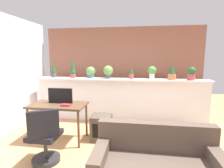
# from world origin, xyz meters

# --- Properties ---
(ground_plane) EXTENTS (12.00, 12.00, 0.00)m
(ground_plane) POSITION_xyz_m (0.00, 0.00, 0.00)
(ground_plane) COLOR tan
(divider_wall) EXTENTS (4.38, 0.16, 1.09)m
(divider_wall) POSITION_xyz_m (0.00, 2.00, 0.54)
(divider_wall) COLOR white
(divider_wall) RESTS_ON ground
(plant_shelf) EXTENTS (4.38, 0.37, 0.04)m
(plant_shelf) POSITION_xyz_m (0.00, 1.96, 1.11)
(plant_shelf) COLOR white
(plant_shelf) RESTS_ON divider_wall
(brick_wall_behind) EXTENTS (4.38, 0.10, 2.50)m
(brick_wall_behind) POSITION_xyz_m (0.00, 2.60, 1.25)
(brick_wall_behind) COLOR #935B47
(brick_wall_behind) RESTS_ON ground
(potted_plant_0) EXTENTS (0.14, 0.14, 0.46)m
(potted_plant_0) POSITION_xyz_m (-1.78, 1.97, 1.32)
(potted_plant_0) COLOR #4C4C51
(potted_plant_0) RESTS_ON plant_shelf
(potted_plant_1) EXTENTS (0.14, 0.14, 0.52)m
(potted_plant_1) POSITION_xyz_m (-1.23, 1.94, 1.36)
(potted_plant_1) COLOR #B7474C
(potted_plant_1) RESTS_ON plant_shelf
(potted_plant_2) EXTENTS (0.23, 0.23, 0.30)m
(potted_plant_2) POSITION_xyz_m (-0.76, 1.98, 1.29)
(potted_plant_2) COLOR #386B84
(potted_plant_2) RESTS_ON plant_shelf
(potted_plant_3) EXTENTS (0.25, 0.25, 0.33)m
(potted_plant_3) POSITION_xyz_m (-0.30, 1.98, 1.32)
(potted_plant_3) COLOR #4C4C51
(potted_plant_3) RESTS_ON plant_shelf
(potted_plant_4) EXTENTS (0.11, 0.11, 0.32)m
(potted_plant_4) POSITION_xyz_m (0.29, 1.97, 1.28)
(potted_plant_4) COLOR #B7474C
(potted_plant_4) RESTS_ON plant_shelf
(potted_plant_5) EXTENTS (0.21, 0.21, 0.32)m
(potted_plant_5) POSITION_xyz_m (0.80, 1.98, 1.32)
(potted_plant_5) COLOR silver
(potted_plant_5) RESTS_ON plant_shelf
(potted_plant_6) EXTENTS (0.19, 0.19, 0.37)m
(potted_plant_6) POSITION_xyz_m (1.27, 1.96, 1.29)
(potted_plant_6) COLOR #C66B42
(potted_plant_6) RESTS_ON plant_shelf
(potted_plant_7) EXTENTS (0.19, 0.19, 0.32)m
(potted_plant_7) POSITION_xyz_m (1.71, 1.94, 1.29)
(potted_plant_7) COLOR #B7474C
(potted_plant_7) RESTS_ON plant_shelf
(desk) EXTENTS (1.10, 0.60, 0.75)m
(desk) POSITION_xyz_m (-1.10, 0.74, 0.67)
(desk) COLOR brown
(desk) RESTS_ON ground
(tv_monitor) EXTENTS (0.50, 0.04, 0.30)m
(tv_monitor) POSITION_xyz_m (-1.08, 0.82, 0.90)
(tv_monitor) COLOR black
(tv_monitor) RESTS_ON desk
(office_chair) EXTENTS (0.52, 0.52, 0.91)m
(office_chair) POSITION_xyz_m (-0.96, -0.05, 0.39)
(office_chair) COLOR #262628
(office_chair) RESTS_ON ground
(side_cube_shelf) EXTENTS (0.40, 0.41, 0.50)m
(side_cube_shelf) POSITION_xyz_m (-0.26, 0.90, 0.25)
(side_cube_shelf) COLOR #4C4238
(side_cube_shelf) RESTS_ON ground
(book_on_desk) EXTENTS (0.17, 0.10, 0.04)m
(book_on_desk) POSITION_xyz_m (-0.89, 0.63, 0.77)
(book_on_desk) COLOR #B22D33
(book_on_desk) RESTS_ON desk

